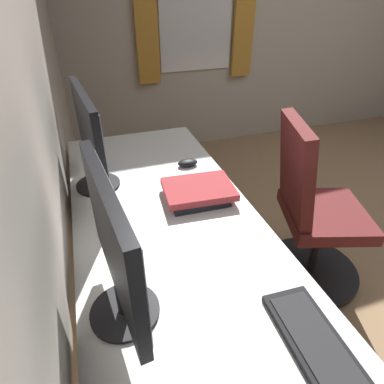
{
  "coord_description": "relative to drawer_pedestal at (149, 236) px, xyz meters",
  "views": [
    {
      "loc": [
        -1.05,
        2.13,
        1.54
      ],
      "look_at": [
        -0.2,
        1.84,
        0.95
      ],
      "focal_mm": 30.43,
      "sensor_mm": 36.0,
      "label": 1
    }
  ],
  "objects": [
    {
      "name": "wall_back",
      "position": [
        -0.32,
        0.41,
        0.95
      ],
      "size": [
        4.84,
        0.1,
        2.6
      ],
      "primitive_type": "cube",
      "color": "beige",
      "rests_on": "ground"
    },
    {
      "name": "wall_right",
      "position": [
        1.85,
        -1.92,
        0.95
      ],
      "size": [
        0.1,
        5.16,
        2.6
      ],
      "primitive_type": "cube",
      "color": "beige",
      "rests_on": "ground"
    },
    {
      "name": "window_panel",
      "position": [
        1.79,
        -0.89,
        1.03
      ],
      "size": [
        0.02,
        0.7,
        1.18
      ],
      "primitive_type": "cube",
      "color": "white"
    },
    {
      "name": "curtain_near",
      "position": [
        1.76,
        -1.36,
        1.03
      ],
      "size": [
        0.05,
        0.2,
        1.34
      ],
      "primitive_type": "cube",
      "color": "gold"
    },
    {
      "name": "curtain_far",
      "position": [
        1.76,
        -0.42,
        1.03
      ],
      "size": [
        0.05,
        0.2,
        1.34
      ],
      "primitive_type": "cube",
      "color": "gold"
    },
    {
      "name": "desk",
      "position": [
        -0.52,
        -0.03,
        0.32
      ],
      "size": [
        2.14,
        0.73,
        0.73
      ],
      "color": "white",
      "rests_on": "ground"
    },
    {
      "name": "drawer_pedestal",
      "position": [
        0.0,
        0.0,
        0.0
      ],
      "size": [
        0.4,
        0.51,
        0.69
      ],
      "color": "white",
      "rests_on": "ground"
    },
    {
      "name": "monitor_primary",
      "position": [
        -0.75,
        0.2,
        0.64
      ],
      "size": [
        0.47,
        0.2,
        0.45
      ],
      "color": "black",
      "rests_on": "desk"
    },
    {
      "name": "monitor_secondary",
      "position": [
        -0.01,
        0.21,
        0.64
      ],
      "size": [
        0.54,
        0.2,
        0.44
      ],
      "color": "black",
      "rests_on": "desk"
    },
    {
      "name": "keyboard_main",
      "position": [
        -1.04,
        -0.25,
        0.39
      ],
      "size": [
        0.43,
        0.16,
        0.02
      ],
      "color": "black",
      "rests_on": "desk"
    },
    {
      "name": "mouse_main",
      "position": [
        0.04,
        -0.24,
        0.4
      ],
      "size": [
        0.06,
        0.1,
        0.03
      ],
      "primitive_type": "ellipsoid",
      "color": "black",
      "rests_on": "desk"
    },
    {
      "name": "book_stack_near",
      "position": [
        -0.25,
        -0.19,
        0.41
      ],
      "size": [
        0.25,
        0.32,
        0.06
      ],
      "color": "black",
      "rests_on": "desk"
    },
    {
      "name": "office_chair",
      "position": [
        -0.24,
        -0.86,
        0.11
      ],
      "size": [
        0.56,
        0.6,
        0.97
      ],
      "color": "maroon",
      "rests_on": "ground"
    }
  ]
}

